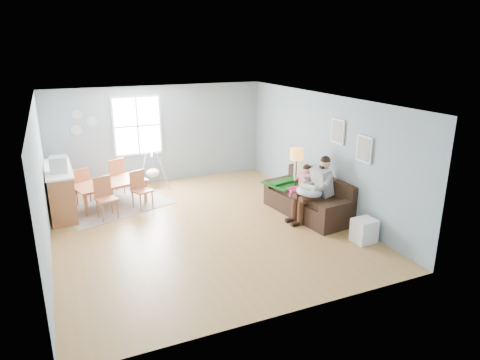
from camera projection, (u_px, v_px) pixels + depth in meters
name	position (u px, v px, depth m)	size (l,w,h in m)	color
room	(198.00, 114.00, 8.52)	(8.40, 9.40, 3.90)	#AC7C3D
window	(137.00, 126.00, 11.54)	(1.32, 0.08, 1.62)	white
pictures	(350.00, 140.00, 8.91)	(0.05, 1.34, 0.74)	white
wall_plates	(82.00, 123.00, 10.95)	(0.67, 0.02, 0.66)	#A4BEC5
sofa	(310.00, 201.00, 9.82)	(1.21, 2.31, 0.90)	black
green_throw	(288.00, 183.00, 10.30)	(1.01, 0.86, 0.04)	#114E17
beige_pillow	(303.00, 173.00, 10.26)	(0.14, 0.51, 0.51)	tan
father	(315.00, 187.00, 9.36)	(1.03, 0.48, 1.45)	gray
nursing_pillow	(309.00, 192.00, 9.30)	(0.56, 0.56, 0.15)	silver
infant	(308.00, 187.00, 9.29)	(0.27, 0.40, 0.15)	silver
toddler	(302.00, 181.00, 9.81)	(0.59, 0.29, 0.92)	silver
floor_lamp	(297.00, 159.00, 9.86)	(0.30, 0.30, 1.48)	black
storage_cube	(364.00, 231.00, 8.45)	(0.45, 0.40, 0.47)	white
rug	(112.00, 205.00, 10.45)	(2.51, 1.91, 0.01)	gray
dining_table	(111.00, 194.00, 10.37)	(1.67, 0.93, 0.59)	#9A5832
chair_sw	(105.00, 195.00, 9.57)	(0.51, 0.51, 0.93)	#A55E39
chair_se	(140.00, 187.00, 10.16)	(0.53, 0.53, 0.90)	#A55E39
chair_nw	(81.00, 183.00, 10.44)	(0.52, 0.52, 0.90)	#A55E39
chair_ne	(115.00, 174.00, 11.01)	(0.58, 0.58, 0.98)	#A55E39
counter	(61.00, 190.00, 9.83)	(0.59, 1.95, 1.08)	#9A5832
monitor	(58.00, 164.00, 9.31)	(0.38, 0.36, 0.34)	#B8B9BE
baby_swing	(153.00, 172.00, 11.70)	(1.07, 1.08, 0.91)	#B8B9BE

